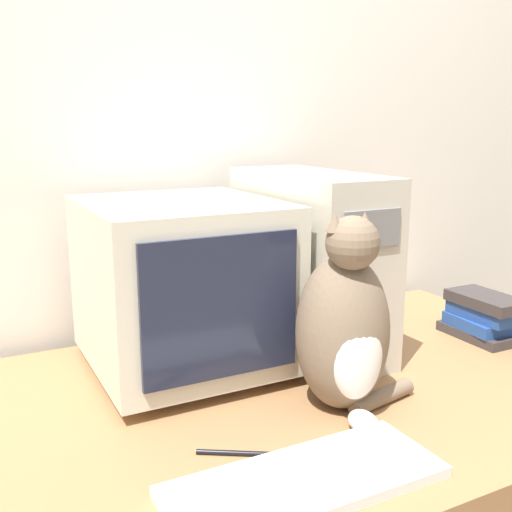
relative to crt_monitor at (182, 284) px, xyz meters
The scene contains 7 objects.
wall_back 0.46m from the crt_monitor, 66.67° to the left, with size 7.00×0.05×2.50m.
crt_monitor is the anchor object (origin of this frame).
computer_tower 0.33m from the crt_monitor, ahead, with size 0.20×0.48×0.44m.
keyboard 0.56m from the crt_monitor, 89.71° to the right, with size 0.44×0.17×0.02m.
cat 0.39m from the crt_monitor, 57.64° to the right, with size 0.27×0.25×0.39m.
book_stack 0.80m from the crt_monitor, 12.72° to the right, with size 0.15×0.21×0.12m.
pen 0.44m from the crt_monitor, 98.04° to the right, with size 0.12×0.08×0.01m.
Camera 1 is at (-0.58, -0.56, 1.31)m, focal length 42.00 mm.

